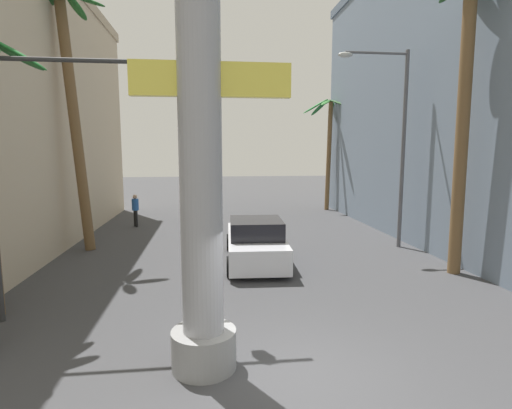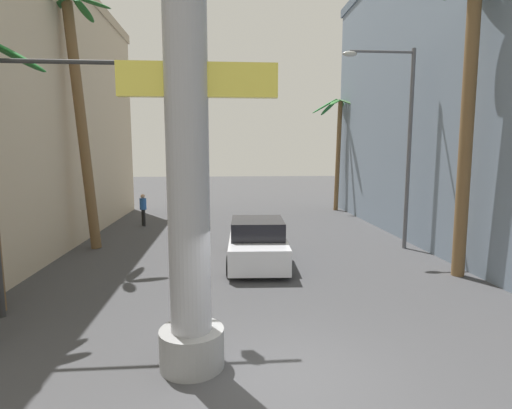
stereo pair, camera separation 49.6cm
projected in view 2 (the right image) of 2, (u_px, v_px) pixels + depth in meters
ground_plane at (248, 244)px, 16.68m from camera, size 90.66×90.66×0.00m
neon_sign_pole at (187, 110)px, 6.62m from camera, size 2.99×1.16×9.87m
street_lamp at (399, 130)px, 15.36m from camera, size 2.83×0.28×7.71m
traffic_light_mast at (60, 137)px, 8.94m from camera, size 5.16×0.32×5.91m
car_lead at (257, 242)px, 13.94m from camera, size 2.21×4.86×1.56m
palm_tree_near_right at (470, 95)px, 11.69m from camera, size 2.56×2.59×9.10m
palm_tree_far_right at (338, 134)px, 25.76m from camera, size 3.48×3.19×7.25m
palm_tree_mid_left at (81, 109)px, 15.22m from camera, size 2.65×2.62×9.55m
pedestrian_far_left at (143, 207)px, 20.69m from camera, size 0.46×0.46×1.66m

